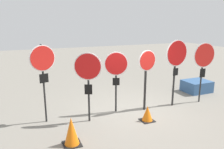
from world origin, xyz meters
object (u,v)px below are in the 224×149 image
object	(u,v)px
stop_sign_2	(116,69)
traffic_cone_0	(147,114)
storage_crate	(197,86)
stop_sign_4	(176,59)
stop_sign_5	(204,59)
traffic_cone_1	(71,131)
stop_sign_3	(147,69)
stop_sign_1	(88,72)
stop_sign_0	(43,65)

from	to	relation	value
stop_sign_2	traffic_cone_0	distance (m)	1.77
storage_crate	stop_sign_4	bearing A→B (deg)	-154.00
stop_sign_5	traffic_cone_0	world-z (taller)	stop_sign_5
traffic_cone_0	traffic_cone_1	world-z (taller)	traffic_cone_1
traffic_cone_0	storage_crate	size ratio (longest dim) A/B	0.44
stop_sign_4	storage_crate	size ratio (longest dim) A/B	2.18
storage_crate	stop_sign_2	bearing A→B (deg)	-170.68
stop_sign_3	storage_crate	size ratio (longest dim) A/B	1.91
stop_sign_1	traffic_cone_1	size ratio (longest dim) A/B	2.95
traffic_cone_0	stop_sign_3	bearing A→B (deg)	63.10
stop_sign_0	traffic_cone_0	world-z (taller)	stop_sign_0
stop_sign_2	stop_sign_5	distance (m)	3.45
stop_sign_1	stop_sign_2	size ratio (longest dim) A/B	1.04
stop_sign_1	stop_sign_3	world-z (taller)	stop_sign_1
stop_sign_3	stop_sign_2	bearing A→B (deg)	157.89
stop_sign_1	stop_sign_5	xyz separation A→B (m)	(4.50, -0.03, 0.12)
stop_sign_4	storage_crate	world-z (taller)	stop_sign_4
storage_crate	stop_sign_3	bearing A→B (deg)	-163.75
stop_sign_3	stop_sign_5	bearing A→B (deg)	-12.43
stop_sign_1	traffic_cone_1	bearing A→B (deg)	-101.20
stop_sign_0	stop_sign_4	xyz separation A→B (m)	(4.53, -0.41, -0.05)
stop_sign_2	storage_crate	bearing A→B (deg)	29.54
stop_sign_0	traffic_cone_1	world-z (taller)	stop_sign_0
stop_sign_4	traffic_cone_1	world-z (taller)	stop_sign_4
stop_sign_2	stop_sign_4	xyz separation A→B (m)	(2.21, -0.30, 0.25)
stop_sign_5	traffic_cone_1	bearing A→B (deg)	-164.49
stop_sign_1	storage_crate	bearing A→B (deg)	35.82
stop_sign_4	stop_sign_5	distance (m)	1.21
traffic_cone_0	storage_crate	bearing A→B (deg)	25.38
stop_sign_0	stop_sign_4	distance (m)	4.55
stop_sign_1	stop_sign_2	xyz separation A→B (m)	(1.08, 0.36, -0.06)
stop_sign_5	stop_sign_0	bearing A→B (deg)	178.99
stop_sign_1	stop_sign_5	bearing A→B (deg)	24.24
traffic_cone_1	stop_sign_3	bearing A→B (deg)	22.85
stop_sign_1	stop_sign_3	xyz separation A→B (m)	(2.11, 0.12, -0.10)
stop_sign_3	traffic_cone_0	distance (m)	1.53
stop_sign_1	traffic_cone_0	distance (m)	2.29
traffic_cone_0	storage_crate	world-z (taller)	storage_crate
stop_sign_1	traffic_cone_0	xyz separation A→B (m)	(1.72, -0.66, -1.36)
storage_crate	stop_sign_5	bearing A→B (deg)	-127.75
stop_sign_2	traffic_cone_1	xyz separation A→B (m)	(-1.88, -1.47, -1.17)
stop_sign_0	traffic_cone_1	xyz separation A→B (m)	(0.44, -1.58, -1.46)
stop_sign_3	traffic_cone_0	bearing A→B (deg)	-125.81
traffic_cone_1	storage_crate	xyz separation A→B (m)	(6.14, 2.17, -0.12)
stop_sign_0	stop_sign_1	distance (m)	1.34
stop_sign_1	stop_sign_2	distance (m)	1.14
stop_sign_2	storage_crate	distance (m)	4.51
stop_sign_1	storage_crate	size ratio (longest dim) A/B	1.95
stop_sign_0	stop_sign_5	bearing A→B (deg)	-20.82
stop_sign_5	storage_crate	world-z (taller)	stop_sign_5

